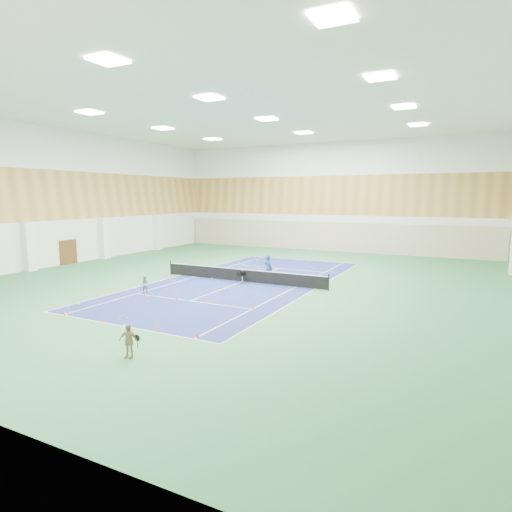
# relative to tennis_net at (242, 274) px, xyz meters

# --- Properties ---
(ground) EXTENTS (40.00, 40.00, 0.00)m
(ground) POSITION_rel_tennis_net_xyz_m (0.00, 0.00, -0.55)
(ground) COLOR #2F6E40
(ground) RESTS_ON ground
(room_shell) EXTENTS (36.00, 40.00, 12.00)m
(room_shell) POSITION_rel_tennis_net_xyz_m (0.00, 0.00, 5.45)
(room_shell) COLOR white
(room_shell) RESTS_ON ground
(wood_cladding) EXTENTS (36.00, 40.00, 8.00)m
(wood_cladding) POSITION_rel_tennis_net_xyz_m (0.00, 0.00, 7.45)
(wood_cladding) COLOR #C18E47
(wood_cladding) RESTS_ON room_shell
(ceiling_light_grid) EXTENTS (21.40, 25.40, 0.06)m
(ceiling_light_grid) POSITION_rel_tennis_net_xyz_m (0.00, 0.00, 11.37)
(ceiling_light_grid) COLOR white
(ceiling_light_grid) RESTS_ON room_shell
(court_surface) EXTENTS (10.97, 23.77, 0.01)m
(court_surface) POSITION_rel_tennis_net_xyz_m (0.00, 0.00, -0.55)
(court_surface) COLOR navy
(court_surface) RESTS_ON ground
(tennis_balls_scatter) EXTENTS (10.57, 22.77, 0.07)m
(tennis_balls_scatter) POSITION_rel_tennis_net_xyz_m (0.00, 0.00, -0.50)
(tennis_balls_scatter) COLOR #D5F129
(tennis_balls_scatter) RESTS_ON ground
(tennis_net) EXTENTS (12.80, 0.10, 1.10)m
(tennis_net) POSITION_rel_tennis_net_xyz_m (0.00, 0.00, 0.00)
(tennis_net) COLOR black
(tennis_net) RESTS_ON ground
(back_curtain) EXTENTS (35.40, 0.16, 3.20)m
(back_curtain) POSITION_rel_tennis_net_xyz_m (0.00, 19.75, 1.05)
(back_curtain) COLOR #C6B793
(back_curtain) RESTS_ON ground
(door_left_b) EXTENTS (0.08, 1.80, 2.20)m
(door_left_b) POSITION_rel_tennis_net_xyz_m (-17.92, 0.00, 0.55)
(door_left_b) COLOR #593319
(door_left_b) RESTS_ON ground
(coach) EXTENTS (0.84, 0.71, 1.97)m
(coach) POSITION_rel_tennis_net_xyz_m (1.63, 0.91, 0.43)
(coach) COLOR #203D93
(coach) RESTS_ON ground
(child_court) EXTENTS (0.68, 0.61, 1.15)m
(child_court) POSITION_rel_tennis_net_xyz_m (-3.70, -6.01, 0.03)
(child_court) COLOR gray
(child_court) RESTS_ON ground
(child_apron) EXTENTS (0.83, 0.49, 1.32)m
(child_apron) POSITION_rel_tennis_net_xyz_m (3.13, -14.73, 0.11)
(child_apron) COLOR #A0825B
(child_apron) RESTS_ON ground
(ball_cart) EXTENTS (0.61, 0.61, 0.85)m
(ball_cart) POSITION_rel_tennis_net_xyz_m (0.24, -0.60, -0.13)
(ball_cart) COLOR black
(ball_cart) RESTS_ON ground
(cone_svc_a) EXTENTS (0.19, 0.19, 0.21)m
(cone_svc_a) POSITION_rel_tennis_net_xyz_m (-3.27, -6.55, -0.44)
(cone_svc_a) COLOR #E1410B
(cone_svc_a) RESTS_ON ground
(cone_svc_b) EXTENTS (0.19, 0.19, 0.21)m
(cone_svc_b) POSITION_rel_tennis_net_xyz_m (-0.98, -6.39, -0.45)
(cone_svc_b) COLOR #F34F0C
(cone_svc_b) RESTS_ON ground
(cone_svc_c) EXTENTS (0.21, 0.21, 0.23)m
(cone_svc_c) POSITION_rel_tennis_net_xyz_m (0.87, -6.08, -0.44)
(cone_svc_c) COLOR #F4580C
(cone_svc_c) RESTS_ON ground
(cone_svc_d) EXTENTS (0.21, 0.21, 0.24)m
(cone_svc_d) POSITION_rel_tennis_net_xyz_m (4.04, -6.22, -0.43)
(cone_svc_d) COLOR #DA4E0B
(cone_svc_d) RESTS_ON ground
(cone_base_a) EXTENTS (0.23, 0.23, 0.25)m
(cone_base_a) POSITION_rel_tennis_net_xyz_m (-3.91, -11.85, -0.43)
(cone_base_a) COLOR orange
(cone_base_a) RESTS_ON ground
(cone_base_b) EXTENTS (0.18, 0.18, 0.19)m
(cone_base_b) POSITION_rel_tennis_net_xyz_m (-1.37, -11.76, -0.45)
(cone_base_b) COLOR #DF480B
(cone_base_b) RESTS_ON ground
(cone_base_c) EXTENTS (0.18, 0.18, 0.20)m
(cone_base_c) POSITION_rel_tennis_net_xyz_m (1.71, -11.40, -0.45)
(cone_base_c) COLOR orange
(cone_base_c) RESTS_ON ground
(cone_base_d) EXTENTS (0.19, 0.19, 0.21)m
(cone_base_d) POSITION_rel_tennis_net_xyz_m (4.10, -11.58, -0.45)
(cone_base_d) COLOR #FF430D
(cone_base_d) RESTS_ON ground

